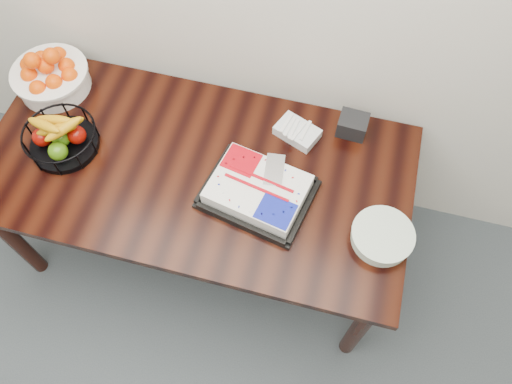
% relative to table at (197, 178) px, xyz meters
% --- Properties ---
extents(table, '(1.80, 0.90, 0.75)m').
position_rel_table_xyz_m(table, '(0.00, 0.00, 0.00)').
color(table, black).
rests_on(table, ground).
extents(cake_tray, '(0.48, 0.40, 0.09)m').
position_rel_table_xyz_m(cake_tray, '(0.29, -0.06, 0.13)').
color(cake_tray, black).
rests_on(cake_tray, table).
extents(tangerine_bowl, '(0.34, 0.34, 0.22)m').
position_rel_table_xyz_m(tangerine_bowl, '(-0.75, 0.25, 0.18)').
color(tangerine_bowl, white).
rests_on(tangerine_bowl, table).
extents(fruit_basket, '(0.30, 0.30, 0.16)m').
position_rel_table_xyz_m(fruit_basket, '(-0.56, -0.04, 0.15)').
color(fruit_basket, black).
rests_on(fruit_basket, table).
extents(plate_stack, '(0.24, 0.24, 0.06)m').
position_rel_table_xyz_m(plate_stack, '(0.79, -0.13, 0.12)').
color(plate_stack, white).
rests_on(plate_stack, table).
extents(fork_bag, '(0.21, 0.18, 0.05)m').
position_rel_table_xyz_m(fork_bag, '(0.38, 0.27, 0.11)').
color(fork_bag, silver).
rests_on(fork_bag, table).
extents(napkin_box, '(0.13, 0.11, 0.09)m').
position_rel_table_xyz_m(napkin_box, '(0.60, 0.35, 0.13)').
color(napkin_box, black).
rests_on(napkin_box, table).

